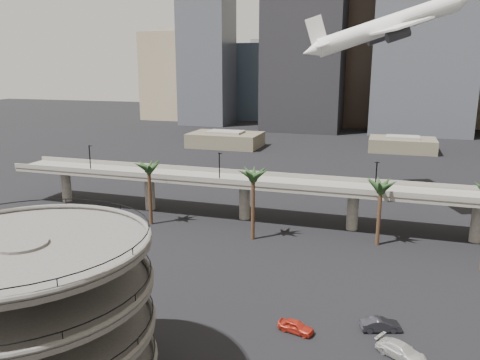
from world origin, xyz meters
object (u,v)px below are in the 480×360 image
(car_c, at_px, (401,351))
(airborne_jet, at_px, (386,27))
(car_a, at_px, (296,326))
(parking_ramp, at_px, (30,310))
(overpass, at_px, (297,189))
(car_b, at_px, (380,325))

(car_c, bearing_deg, airborne_jet, 34.40)
(car_a, height_order, car_c, car_c)
(parking_ramp, relative_size, airborne_jet, 0.63)
(overpass, xyz_separation_m, car_c, (19.55, -41.01, -6.52))
(overpass, distance_m, car_b, 40.50)
(parking_ramp, bearing_deg, airborne_jet, 70.23)
(overpass, bearing_deg, parking_ramp, -102.43)
(airborne_jet, xyz_separation_m, car_c, (4.96, -58.77, -38.39))
(airborne_jet, xyz_separation_m, car_b, (2.65, -53.82, -38.43))
(overpass, bearing_deg, car_b, -64.45)
(parking_ramp, distance_m, car_b, 39.01)
(overpass, xyz_separation_m, car_b, (17.24, -36.06, -6.55))
(parking_ramp, bearing_deg, car_c, 28.93)
(car_a, height_order, car_b, car_b)
(overpass, distance_m, car_c, 45.89)
(car_c, bearing_deg, overpass, 55.06)
(parking_ramp, distance_m, airborne_jet, 86.69)
(parking_ramp, height_order, overpass, parking_ramp)
(overpass, height_order, car_a, overpass)
(airborne_jet, distance_m, car_a, 69.31)
(overpass, relative_size, car_b, 27.07)
(car_a, bearing_deg, car_c, -84.16)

